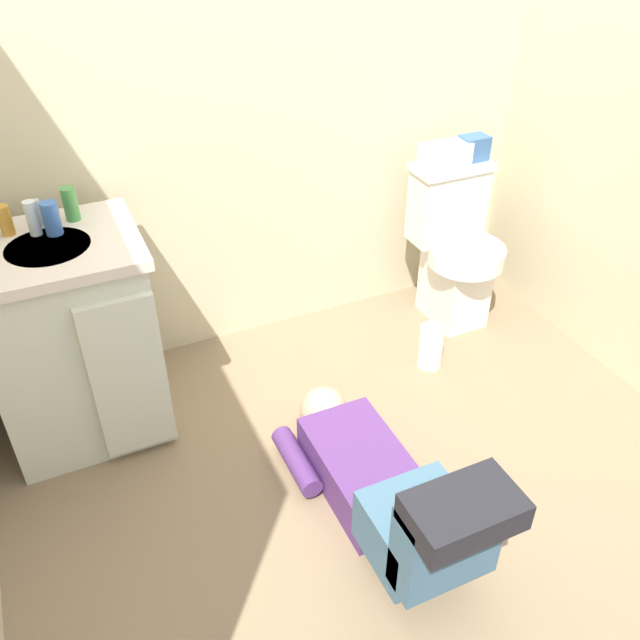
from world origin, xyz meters
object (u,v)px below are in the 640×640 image
faucet (39,213)px  bottle_amber (5,220)px  bottle_clear (32,218)px  person_plumber (387,489)px  toilet (454,247)px  toiletry_bag (474,148)px  vanity_cabinet (74,340)px  bottle_green (70,204)px  bottle_blue (51,218)px  paper_towel_roll (431,346)px  tissue_box (445,154)px

faucet → bottle_amber: bottle_amber is taller
bottle_clear → person_plumber: bearing=-50.1°
toilet → person_plumber: toilet is taller
toiletry_bag → bottle_amber: bottle_amber is taller
vanity_cabinet → toiletry_bag: 1.88m
bottle_green → person_plumber: bearing=-56.3°
bottle_amber → bottle_blue: bearing=-23.0°
person_plumber → bottle_blue: bottle_blue is taller
faucet → toiletry_bag: 1.84m
vanity_cabinet → paper_towel_roll: (1.43, -0.25, -0.32)m
bottle_green → vanity_cabinet: bearing=-124.7°
paper_towel_roll → faucet: bearing=164.7°
person_plumber → bottle_amber: 1.57m
bottle_clear → paper_towel_roll: (1.46, -0.34, -0.78)m
toilet → toiletry_bag: (0.10, 0.09, 0.44)m
bottle_clear → bottle_amber: bearing=155.6°
toilet → bottle_green: bearing=177.2°
bottle_amber → bottle_green: (0.22, 0.02, 0.01)m
toilet → faucet: 1.81m
bottle_blue → faucet: bearing=114.0°
toilet → bottle_green: size_ratio=6.17×
faucet → tissue_box: size_ratio=0.45×
bottle_amber → paper_towel_roll: 1.76m
person_plumber → toiletry_bag: size_ratio=8.59×
toilet → person_plumber: bearing=-132.2°
person_plumber → bottle_clear: size_ratio=8.71×
tissue_box → toiletry_bag: (0.15, 0.00, 0.01)m
vanity_cabinet → paper_towel_roll: 1.49m
person_plumber → paper_towel_roll: (0.61, 0.68, -0.08)m
bottle_blue → bottle_green: bearing=48.5°
toilet → bottle_amber: bottle_amber is taller
bottle_blue → bottle_green: (0.07, 0.08, 0.00)m
tissue_box → toiletry_bag: bearing=0.0°
faucet → bottle_amber: (-0.11, -0.02, 0.00)m
bottle_clear → bottle_blue: bearing=-20.9°
bottle_clear → paper_towel_roll: bearing=-13.0°
person_plumber → bottle_amber: bottle_amber is taller
paper_towel_roll → toilet: bearing=46.8°
toiletry_bag → tissue_box: bearing=180.0°
faucet → paper_towel_roll: 1.67m
vanity_cabinet → bottle_clear: bottle_clear is taller
tissue_box → vanity_cabinet: bearing=-174.4°
toiletry_bag → bottle_clear: bearing=-177.7°
tissue_box → bottle_blue: size_ratio=1.88×
vanity_cabinet → tissue_box: 1.74m
tissue_box → bottle_blue: bearing=-176.7°
faucet → toilet: bearing=-2.4°
bottle_clear → bottle_blue: size_ratio=1.05×
toiletry_bag → bottle_amber: (-1.95, -0.03, 0.07)m
toilet → person_plumber: 1.36m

